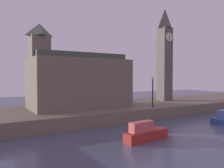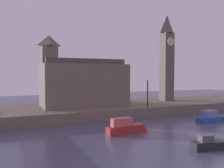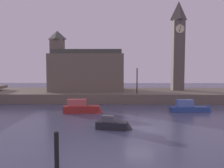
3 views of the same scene
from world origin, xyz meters
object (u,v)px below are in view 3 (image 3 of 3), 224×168
Objects in this scene: clock_tower at (178,45)px; streetlamp at (137,78)px; boat_dinghy_red at (83,108)px; parliament_hall at (85,70)px; mooring_post_left at (57,151)px; boat_barge_dark at (114,124)px; boat_tour_blue at (193,108)px.

clock_tower reaches higher than streetlamp.
clock_tower reaches higher than boat_dinghy_red.
mooring_post_left is at bearing -85.91° from parliament_hall.
streetlamp is 0.83× the size of boat_dinghy_red.
mooring_post_left is 0.44× the size of boat_dinghy_red.
boat_tour_blue is at bearing 41.11° from boat_barge_dark.
boat_tour_blue is at bearing -37.41° from parliament_hall.
boat_barge_dark is (-3.47, -15.44, -3.58)m from streetlamp.
clock_tower is at bearing 41.86° from boat_dinghy_red.
boat_tour_blue is 1.58× the size of boat_barge_dark.
clock_tower reaches higher than mooring_post_left.
boat_dinghy_red is (1.35, -12.83, -4.46)m from parliament_hall.
streetlamp is at bearing 46.51° from boat_dinghy_red.
boat_barge_dark is 0.71× the size of boat_dinghy_red.
boat_tour_blue is at bearing 4.58° from boat_dinghy_red.
streetlamp is at bearing 134.34° from boat_tour_blue.
boat_dinghy_red is (-0.72, 16.24, -0.44)m from mooring_post_left.
mooring_post_left is at bearing -105.54° from streetlamp.
boat_dinghy_red reaches higher than boat_barge_dark.
streetlamp is 16.22m from boat_barge_dark.
clock_tower is 34.24m from mooring_post_left.
clock_tower is 22.27m from boat_dinghy_red.
boat_barge_dark is 8.58m from boat_dinghy_red.
parliament_hall reaches higher than boat_tour_blue.
mooring_post_left reaches higher than boat_tour_blue.
streetlamp reaches higher than boat_tour_blue.
parliament_hall reaches higher than mooring_post_left.
boat_dinghy_red is (-7.41, -7.81, -3.39)m from streetlamp.
boat_tour_blue is at bearing -45.66° from streetlamp.
parliament_hall is 5.93× the size of mooring_post_left.
clock_tower reaches higher than parliament_hall.
boat_barge_dark is at bearing -62.66° from boat_dinghy_red.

